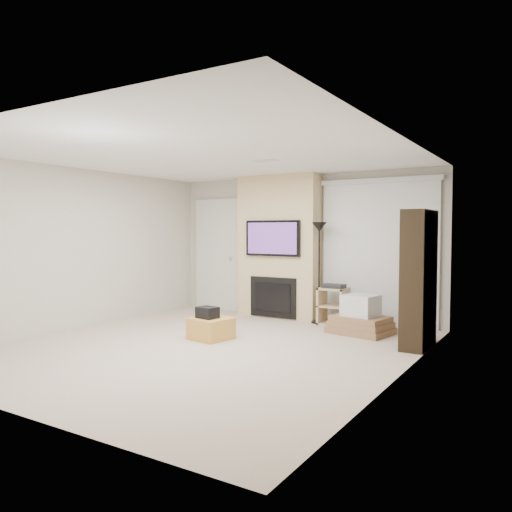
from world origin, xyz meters
The scene contains 16 objects.
floor centered at (0.00, 0.00, 0.00)m, with size 5.00×5.50×0.00m, color beige.
ceiling centered at (0.00, 0.00, 2.50)m, with size 5.00×5.50×0.00m, color white.
wall_back centered at (0.00, 2.75, 1.25)m, with size 5.00×2.50×0.00m, color beige.
wall_front centered at (0.00, -2.75, 1.25)m, with size 5.00×2.50×0.00m, color beige.
wall_left centered at (-2.50, 0.00, 1.25)m, with size 5.50×2.50×0.00m, color beige.
wall_right centered at (2.50, 0.00, 1.25)m, with size 5.50×2.50×0.00m, color beige.
hvac_vent centered at (0.40, 0.80, 2.50)m, with size 0.35×0.18×0.01m, color silver.
ottoman centered at (-0.27, 0.43, 0.15)m, with size 0.50×0.50×0.30m, color gold.
black_bag centered at (-0.31, 0.39, 0.38)m, with size 0.28×0.22×0.16m, color black.
fireplace_wall centered at (-0.35, 2.54, 1.24)m, with size 1.50×0.47×2.50m.
entry_door centered at (-1.80, 2.71, 1.05)m, with size 1.02×0.11×2.14m.
vertical_blinds centered at (1.40, 2.70, 1.27)m, with size 1.98×0.10×2.37m.
floor_lamp centered at (0.51, 2.36, 1.32)m, with size 0.25×0.25×1.67m.
av_stand centered at (0.77, 2.37, 0.35)m, with size 0.45×0.38×0.66m.
box_stack centered at (1.40, 1.90, 0.22)m, with size 0.97×0.80×0.58m.
bookshelf centered at (2.34, 1.46, 0.90)m, with size 0.30×0.80×1.80m.
Camera 1 is at (3.92, -5.18, 1.53)m, focal length 35.00 mm.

